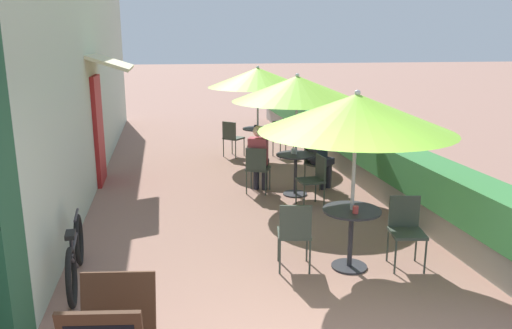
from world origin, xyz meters
The scene contains 22 objects.
cafe_facade_wall centered at (-2.54, 7.29, 2.09)m, with size 0.98×14.85×4.20m.
planter_hedge centered at (2.75, 7.33, 0.54)m, with size 0.60×13.85×1.01m.
patio_table_near centered at (1.05, 2.10, 0.52)m, with size 0.71×0.71×0.76m.
patio_umbrella_near centered at (1.05, 2.10, 1.93)m, with size 2.29×2.29×2.19m.
cafe_chair_near_left centered at (0.36, 2.15, 0.52)m, with size 0.47×0.47×0.87m.
cafe_chair_near_right centered at (1.75, 2.05, 0.52)m, with size 0.47×0.47×0.87m.
coffee_cup_near centered at (1.04, 1.96, 0.80)m, with size 0.07×0.07×0.09m.
patio_table_mid centered at (1.18, 5.16, 0.52)m, with size 0.71×0.71×0.76m.
patio_umbrella_mid centered at (1.18, 5.16, 1.93)m, with size 2.29×2.29×2.19m.
cafe_chair_mid_left centered at (1.69, 5.63, 0.52)m, with size 0.56×0.56×0.87m.
seated_patron_mid_left centered at (1.76, 5.54, 0.69)m, with size 0.49×0.51×1.25m.
cafe_chair_mid_right centered at (0.51, 5.37, 0.52)m, with size 0.53×0.53×0.87m.
seated_patron_mid_right centered at (0.56, 5.48, 0.69)m, with size 0.45×0.50×1.25m.
cafe_chair_mid_back centered at (1.33, 4.48, 0.52)m, with size 0.44×0.44×0.87m.
coffee_cup_mid centered at (1.15, 5.23, 0.80)m, with size 0.07×0.07×0.09m.
patio_table_far centered at (1.02, 8.00, 0.52)m, with size 0.71×0.71×0.76m.
patio_umbrella_far centered at (1.02, 8.00, 1.93)m, with size 2.29×2.29×2.19m.
cafe_chair_far_left centered at (1.66, 8.27, 0.52)m, with size 0.50×0.50×0.87m.
cafe_chair_far_right centered at (0.46, 8.43, 0.52)m, with size 0.57×0.57×0.87m.
cafe_chair_far_back centered at (0.93, 7.31, 0.52)m, with size 0.48×0.48×0.87m.
coffee_cup_far centered at (0.95, 7.94, 0.80)m, with size 0.07×0.07×0.09m.
bicycle_leaning centered at (-2.20, 2.28, 0.34)m, with size 0.20×1.71×0.73m.
Camera 1 is at (-1.13, -3.30, 2.73)m, focal length 35.00 mm.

